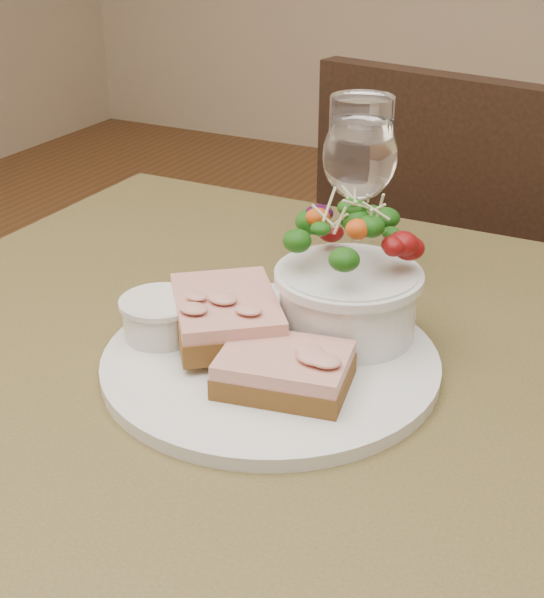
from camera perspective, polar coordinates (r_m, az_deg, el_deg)
The scene contains 9 objects.
cafe_table at distance 0.78m, azimuth -1.47°, elevation -10.91°, with size 0.80×0.80×0.75m.
chair_far at distance 1.53m, azimuth 13.39°, elevation -7.19°, with size 0.49×0.49×0.90m.
dinner_plate at distance 0.72m, azimuth -0.11°, elevation -4.31°, with size 0.29×0.29×0.01m, color white.
sandwich_front at distance 0.67m, azimuth 0.85°, elevation -4.87°, with size 0.12×0.09×0.03m.
sandwich_back at distance 0.73m, azimuth -3.14°, elevation -1.05°, with size 0.14×0.15×0.03m.
ramekin at distance 0.74m, azimuth -7.64°, elevation -1.13°, with size 0.07×0.07×0.04m.
salad_bowl at distance 0.73m, azimuth 5.29°, elevation 1.81°, with size 0.12×0.12×0.13m.
garnish at distance 0.80m, azimuth -3.54°, elevation 0.24°, with size 0.05×0.04×0.02m.
wine_glass at distance 0.86m, azimuth 6.02°, elevation 9.35°, with size 0.08×0.08×0.18m.
Camera 1 is at (0.30, -0.54, 1.12)m, focal length 50.00 mm.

